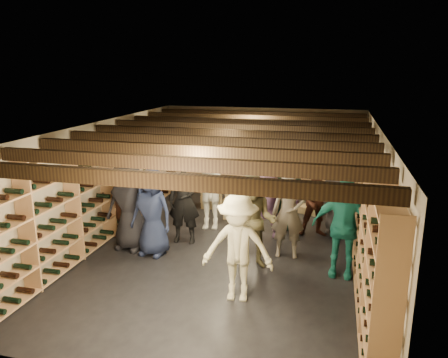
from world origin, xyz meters
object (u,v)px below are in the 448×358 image
person_0 (129,203)px  person_9 (210,190)px  person_11 (267,199)px  person_12 (342,191)px  person_2 (254,221)px  person_6 (152,212)px  person_7 (289,213)px  crate_loose (310,210)px  crate_stack_right (237,205)px  person_10 (283,191)px  person_3 (238,248)px  person_1 (184,200)px  person_5 (124,202)px  person_4 (343,227)px  person_8 (318,201)px  crate_stack_left (211,195)px

person_0 → person_9: (1.21, 1.44, -0.05)m
person_0 → person_11: bearing=39.2°
person_12 → person_2: bearing=-105.9°
person_6 → person_7: 2.56m
person_12 → crate_loose: bearing=141.5°
crate_stack_right → crate_loose: (1.66, 0.83, -0.25)m
person_10 → person_0: bearing=-160.3°
person_3 → person_1: bearing=124.1°
crate_stack_right → person_12: (2.35, -0.34, 0.62)m
crate_loose → person_5: size_ratio=0.32×
person_4 → person_1: bearing=171.0°
person_6 → person_12: person_12 is taller
person_0 → person_11: (2.47, 1.38, -0.16)m
person_6 → person_10: size_ratio=0.99×
person_1 → person_12: size_ratio=0.94×
person_7 → person_5: bearing=172.4°
person_8 → person_7: bearing=-122.5°
person_1 → person_3: person_1 is taller
person_2 → person_4: person_4 is taller
person_2 → person_4: 1.52m
person_2 → person_5: (-2.84, 0.67, -0.08)m
crate_stack_left → person_12: size_ratio=0.36×
person_5 → person_1: bearing=23.9°
person_1 → person_11: size_ratio=1.13×
crate_stack_right → person_11: 1.24m
person_5 → person_7: size_ratio=0.91×
person_2 → person_7: person_7 is taller
person_5 → person_8: size_ratio=0.99×
person_8 → person_10: size_ratio=0.92×
person_5 → person_11: (2.84, 0.89, 0.02)m
person_2 → person_8: 2.04m
crate_loose → person_1: bearing=-134.3°
crate_stack_right → person_12: bearing=-8.2°
crate_stack_right → person_7: (1.39, -1.79, 0.51)m
crate_stack_left → person_9: (0.39, -1.42, 0.55)m
crate_stack_right → person_11: bearing=-44.3°
person_3 → person_10: 3.24m
crate_stack_right → person_7: bearing=-52.3°
person_2 → person_10: 2.05m
person_7 → person_8: person_7 is taller
person_0 → person_10: bearing=43.8°
crate_loose → person_4: (0.69, -3.17, 0.79)m
person_4 → person_7: (-0.96, 0.54, -0.02)m
crate_stack_left → person_3: size_ratio=0.40×
crate_stack_left → crate_stack_right: same height
crate_stack_left → person_1: 2.36m
person_4 → person_7: bearing=154.8°
person_1 → person_11: person_1 is taller
person_6 → person_11: person_6 is taller
crate_stack_right → person_1: (-0.72, -1.61, 0.55)m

